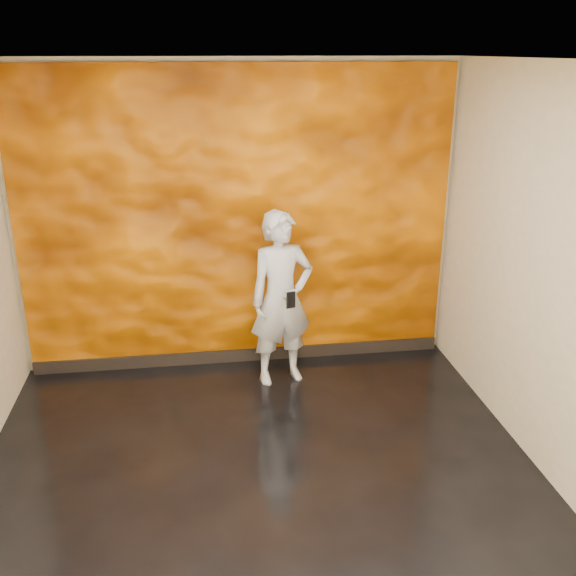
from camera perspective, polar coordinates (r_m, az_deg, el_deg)
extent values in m
cube|color=black|center=(4.69, -2.23, -17.10)|extent=(4.00, 4.00, 0.01)
cube|color=#BCB193|center=(5.90, -4.50, 6.13)|extent=(4.00, 0.02, 2.80)
cube|color=#BCB193|center=(2.27, 2.98, -19.49)|extent=(4.00, 0.02, 2.80)
cube|color=#BCB193|center=(4.63, 22.97, 0.45)|extent=(0.02, 4.00, 2.80)
cube|color=white|center=(3.72, -2.86, 19.59)|extent=(4.00, 4.00, 0.01)
cube|color=orange|center=(5.86, -4.47, 5.84)|extent=(3.90, 0.06, 2.75)
cube|color=black|center=(6.29, -4.11, -5.96)|extent=(3.90, 0.04, 0.12)
imported|color=#90959E|center=(5.65, -0.58, -0.96)|extent=(0.65, 0.50, 1.58)
cube|color=black|center=(5.42, 0.26, -1.08)|extent=(0.08, 0.04, 0.15)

